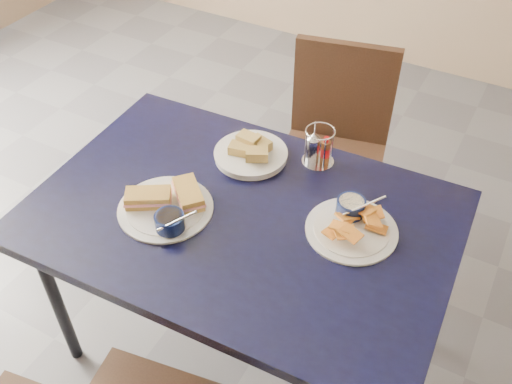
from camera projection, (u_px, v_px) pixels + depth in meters
The scene contains 7 objects.
ground at pixel (254, 358), 2.24m from camera, with size 6.00×6.00×0.00m, color #55565B.
dining_table at pixel (242, 226), 1.81m from camera, with size 1.34×0.92×0.75m.
chair_far at pixel (340, 138), 2.44m from camera, with size 0.51×0.49×0.91m.
sandwich_plate at pixel (168, 205), 1.77m from camera, with size 0.31×0.30×0.12m.
plantain_plate at pixel (352, 222), 1.72m from camera, with size 0.28×0.28×0.12m.
bread_basket at pixel (251, 153), 1.96m from camera, with size 0.25×0.25×0.07m.
condiment_caddy at pixel (318, 148), 1.92m from camera, with size 0.11×0.11×0.14m.
Camera 1 is at (0.59, -1.05, 2.00)m, focal length 40.00 mm.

